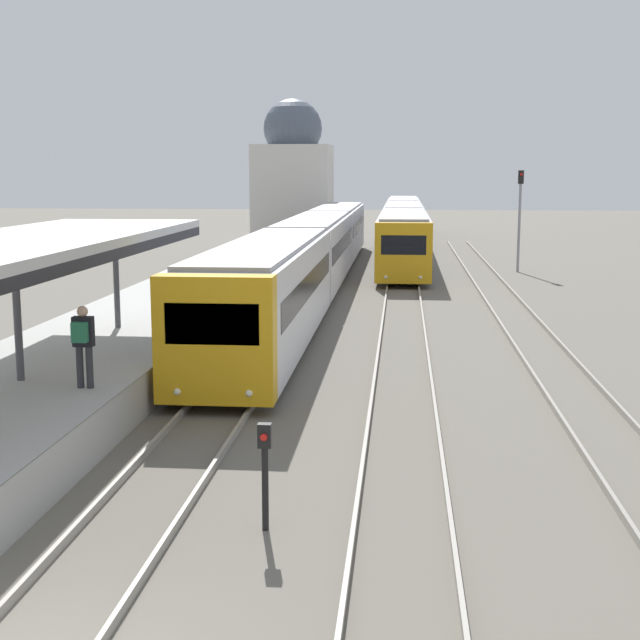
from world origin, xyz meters
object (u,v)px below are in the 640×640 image
Objects in this scene: signal_mast_far at (520,209)px; train_near at (314,249)px; person_on_platform at (83,340)px; signal_post_near at (265,464)px; train_far at (403,224)px.

train_near is at bearing -144.11° from signal_mast_far.
signal_post_near is (4.33, -4.45, -0.94)m from person_on_platform.
person_on_platform is 33.56m from signal_mast_far.
signal_mast_far reaches higher than signal_post_near.
train_near reaches higher than signal_post_near.
train_near is 1.05× the size of train_far.
signal_post_near is 0.30× the size of signal_mast_far.
signal_post_near is at bearing -85.85° from train_near.
train_far is 14.80m from signal_mast_far.
person_on_platform is 44.98m from train_far.
person_on_platform is at bearing -95.48° from train_near.
signal_post_near is at bearing -102.85° from signal_mast_far.
train_far is (6.36, 44.53, -0.23)m from person_on_platform.
person_on_platform is 0.04× the size of train_far.
train_near reaches higher than person_on_platform.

